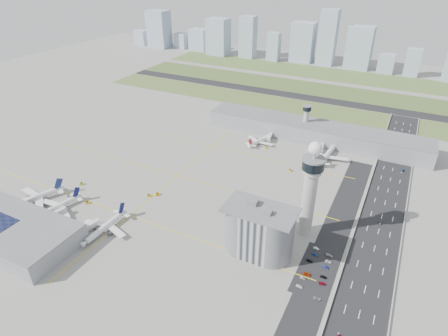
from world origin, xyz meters
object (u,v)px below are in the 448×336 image
at_px(car_lot_3, 310,261).
at_px(car_hw_4, 392,139).
at_px(secondary_tower, 306,118).
at_px(tug_0, 81,184).
at_px(car_hw_2, 403,171).
at_px(tug_3, 157,194).
at_px(car_hw_1, 381,223).
at_px(airplane_far_b, 328,151).
at_px(car_lot_1, 303,278).
at_px(jet_bridge_far_1, 322,145).
at_px(airplane_far_a, 260,138).
at_px(car_lot_2, 307,274).
at_px(car_lot_4, 315,254).
at_px(car_lot_9, 325,267).
at_px(admin_building, 259,231).
at_px(airplane_near_c, 103,225).
at_px(airplane_near_a, 31,195).
at_px(airplane_near_b, 54,205).
at_px(jet_bridge_near_0, 17,208).
at_px(car_lot_6, 317,299).
at_px(car_lot_7, 322,284).
at_px(car_lot_0, 299,286).
at_px(car_lot_5, 316,248).
at_px(jet_bridge_near_1, 47,220).
at_px(jet_bridge_far_0, 271,135).
at_px(car_lot_8, 323,277).
at_px(tug_5, 290,170).
at_px(car_lot_11, 329,255).
at_px(car_lot_10, 328,261).
at_px(tug_2, 149,195).
at_px(control_tower, 310,186).

height_order(car_lot_3, car_hw_4, car_hw_4).
xyz_separation_m(secondary_tower, car_lot_3, (52.65, -166.98, -18.26)).
bearing_deg(tug_0, car_hw_2, -106.24).
height_order(tug_3, car_hw_1, tug_3).
distance_m(airplane_far_b, car_lot_3, 134.78).
bearing_deg(car_lot_1, tug_3, 81.10).
bearing_deg(jet_bridge_far_1, airplane_far_a, -84.76).
bearing_deg(car_lot_2, car_lot_4, -5.38).
bearing_deg(car_lot_9, admin_building, 100.76).
bearing_deg(airplane_near_c, car_lot_4, 108.53).
bearing_deg(airplane_near_a, car_lot_4, 124.77).
xyz_separation_m(airplane_near_b, jet_bridge_near_0, (-24.28, -11.66, -2.66)).
xyz_separation_m(tug_0, car_lot_9, (191.21, -2.49, -0.34)).
relative_size(car_lot_3, car_lot_6, 0.89).
bearing_deg(car_lot_7, car_lot_9, -3.10).
xyz_separation_m(admin_building, car_lot_2, (32.06, -6.06, -14.66)).
height_order(airplane_near_c, airplane_far_b, airplane_far_b).
distance_m(secondary_tower, car_hw_4, 86.66).
relative_size(car_lot_0, car_lot_5, 1.05).
distance_m(jet_bridge_near_1, tug_0, 48.53).
distance_m(car_lot_2, car_lot_7, 9.95).
relative_size(car_lot_6, car_lot_9, 1.17).
xyz_separation_m(airplane_far_a, jet_bridge_far_0, (5.01, 14.99, -1.95)).
relative_size(car_lot_4, car_lot_8, 1.00).
height_order(airplane_far_a, car_lot_3, airplane_far_a).
relative_size(airplane_near_b, car_hw_2, 9.86).
relative_size(car_lot_7, car_lot_8, 1.07).
bearing_deg(tug_5, car_lot_11, -81.31).
xyz_separation_m(airplane_far_a, car_lot_6, (96.80, -159.23, -4.22)).
bearing_deg(jet_bridge_far_0, car_lot_4, 19.94).
height_order(jet_bridge_near_1, car_lot_8, jet_bridge_near_1).
bearing_deg(tug_5, car_lot_9, -84.12).
height_order(airplane_near_a, jet_bridge_near_0, airplane_near_a).
distance_m(airplane_far_a, jet_bridge_near_1, 195.17).
xyz_separation_m(car_lot_5, car_lot_10, (9.32, -7.78, -0.03)).
bearing_deg(tug_2, car_lot_2, 46.47).
relative_size(jet_bridge_far_0, jet_bridge_far_1, 1.00).
distance_m(tug_0, car_lot_3, 181.82).
relative_size(airplane_near_b, airplane_far_b, 0.90).
relative_size(airplane_near_c, car_lot_2, 8.60).
height_order(control_tower, admin_building, control_tower).
xyz_separation_m(airplane_far_b, car_lot_10, (31.33, -128.48, -5.56)).
relative_size(airplane_far_b, car_lot_4, 11.86).
height_order(jet_bridge_near_0, tug_5, jet_bridge_near_0).
distance_m(car_lot_0, car_lot_5, 33.70).
relative_size(tug_5, car_lot_7, 0.79).
height_order(car_lot_6, car_lot_9, car_lot_9).
bearing_deg(airplane_far_b, car_lot_2, -166.86).
xyz_separation_m(airplane_near_c, jet_bridge_far_0, (45.32, 182.47, -2.72)).
relative_size(airplane_near_b, tug_0, 12.21).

